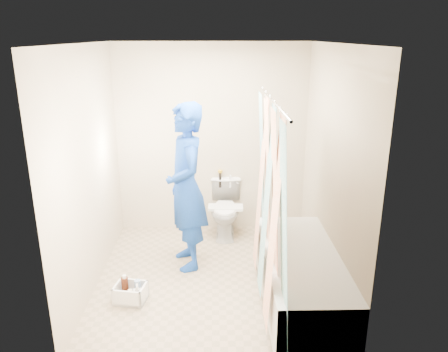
{
  "coord_description": "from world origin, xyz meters",
  "views": [
    {
      "loc": [
        0.03,
        -4.09,
        2.48
      ],
      "look_at": [
        0.14,
        0.47,
        0.99
      ],
      "focal_mm": 35.0,
      "sensor_mm": 36.0,
      "label": 1
    }
  ],
  "objects_px": {
    "bathtub": "(300,276)",
    "cleaning_caddy": "(131,294)",
    "plumber": "(186,188)",
    "toilet": "(226,209)"
  },
  "relations": [
    {
      "from": "toilet",
      "to": "cleaning_caddy",
      "type": "height_order",
      "value": "toilet"
    },
    {
      "from": "toilet",
      "to": "plumber",
      "type": "height_order",
      "value": "plumber"
    },
    {
      "from": "plumber",
      "to": "toilet",
      "type": "bearing_deg",
      "value": 133.31
    },
    {
      "from": "plumber",
      "to": "cleaning_caddy",
      "type": "relative_size",
      "value": 5.52
    },
    {
      "from": "bathtub",
      "to": "toilet",
      "type": "xyz_separation_m",
      "value": [
        -0.68,
        1.51,
        0.09
      ]
    },
    {
      "from": "plumber",
      "to": "bathtub",
      "type": "bearing_deg",
      "value": 40.07
    },
    {
      "from": "bathtub",
      "to": "cleaning_caddy",
      "type": "xyz_separation_m",
      "value": [
        -1.63,
        0.02,
        -0.19
      ]
    },
    {
      "from": "bathtub",
      "to": "plumber",
      "type": "height_order",
      "value": "plumber"
    },
    {
      "from": "bathtub",
      "to": "plumber",
      "type": "relative_size",
      "value": 0.96
    },
    {
      "from": "toilet",
      "to": "plumber",
      "type": "bearing_deg",
      "value": -117.89
    }
  ]
}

